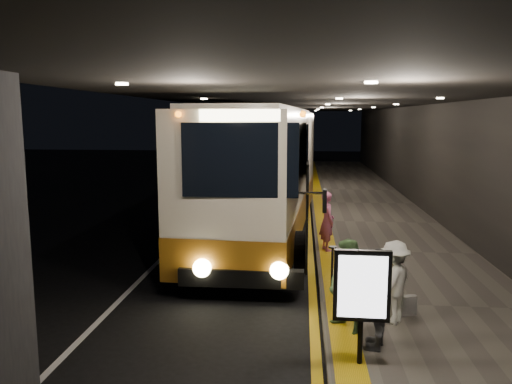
{
  "coord_description": "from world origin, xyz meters",
  "views": [
    {
      "loc": [
        2.08,
        -13.05,
        3.91
      ],
      "look_at": [
        0.72,
        1.57,
        1.7
      ],
      "focal_mm": 35.0,
      "sensor_mm": 36.0,
      "label": 1
    }
  ],
  "objects_px": {
    "passenger_boarding": "(327,221)",
    "passenger_waiting_grey": "(378,298)",
    "info_sign": "(362,288)",
    "passenger_waiting_green": "(349,286)",
    "stanchion_post": "(332,270)",
    "bag_polka": "(408,305)",
    "coach_second": "(285,154)",
    "passenger_waiting_white": "(394,282)",
    "coach_main": "(264,177)"
  },
  "relations": [
    {
      "from": "coach_main",
      "to": "bag_polka",
      "type": "bearing_deg",
      "value": -61.14
    },
    {
      "from": "info_sign",
      "to": "stanchion_post",
      "type": "distance_m",
      "value": 3.22
    },
    {
      "from": "passenger_boarding",
      "to": "passenger_waiting_grey",
      "type": "bearing_deg",
      "value": 167.17
    },
    {
      "from": "coach_second",
      "to": "passenger_waiting_white",
      "type": "height_order",
      "value": "coach_second"
    },
    {
      "from": "passenger_waiting_green",
      "to": "bag_polka",
      "type": "xyz_separation_m",
      "value": [
        1.21,
        0.82,
        -0.64
      ]
    },
    {
      "from": "passenger_waiting_green",
      "to": "passenger_waiting_grey",
      "type": "relative_size",
      "value": 0.98
    },
    {
      "from": "coach_second",
      "to": "stanchion_post",
      "type": "relative_size",
      "value": 11.89
    },
    {
      "from": "bag_polka",
      "to": "info_sign",
      "type": "relative_size",
      "value": 0.21
    },
    {
      "from": "passenger_waiting_white",
      "to": "stanchion_post",
      "type": "height_order",
      "value": "passenger_waiting_white"
    },
    {
      "from": "passenger_boarding",
      "to": "info_sign",
      "type": "xyz_separation_m",
      "value": [
        0.2,
        -6.63,
        0.37
      ]
    },
    {
      "from": "coach_second",
      "to": "bag_polka",
      "type": "distance_m",
      "value": 19.99
    },
    {
      "from": "passenger_waiting_grey",
      "to": "info_sign",
      "type": "distance_m",
      "value": 0.79
    },
    {
      "from": "passenger_boarding",
      "to": "passenger_waiting_grey",
      "type": "relative_size",
      "value": 1.01
    },
    {
      "from": "stanchion_post",
      "to": "info_sign",
      "type": "bearing_deg",
      "value": -85.44
    },
    {
      "from": "passenger_waiting_white",
      "to": "info_sign",
      "type": "height_order",
      "value": "info_sign"
    },
    {
      "from": "passenger_waiting_white",
      "to": "stanchion_post",
      "type": "relative_size",
      "value": 1.52
    },
    {
      "from": "coach_second",
      "to": "bag_polka",
      "type": "bearing_deg",
      "value": -79.23
    },
    {
      "from": "passenger_waiting_green",
      "to": "info_sign",
      "type": "xyz_separation_m",
      "value": [
        0.08,
        -1.22,
        0.39
      ]
    },
    {
      "from": "info_sign",
      "to": "stanchion_post",
      "type": "height_order",
      "value": "info_sign"
    },
    {
      "from": "passenger_waiting_white",
      "to": "info_sign",
      "type": "relative_size",
      "value": 0.85
    },
    {
      "from": "passenger_boarding",
      "to": "bag_polka",
      "type": "bearing_deg",
      "value": 178.24
    },
    {
      "from": "bag_polka",
      "to": "coach_second",
      "type": "bearing_deg",
      "value": 98.8
    },
    {
      "from": "coach_second",
      "to": "passenger_boarding",
      "type": "relative_size",
      "value": 7.1
    },
    {
      "from": "passenger_waiting_green",
      "to": "passenger_waiting_grey",
      "type": "distance_m",
      "value": 0.74
    },
    {
      "from": "passenger_waiting_green",
      "to": "passenger_waiting_grey",
      "type": "height_order",
      "value": "passenger_waiting_grey"
    },
    {
      "from": "coach_second",
      "to": "passenger_waiting_grey",
      "type": "xyz_separation_m",
      "value": [
        2.26,
        -21.13,
        -0.81
      ]
    },
    {
      "from": "passenger_boarding",
      "to": "stanchion_post",
      "type": "bearing_deg",
      "value": 161.23
    },
    {
      "from": "passenger_waiting_white",
      "to": "passenger_waiting_green",
      "type": "bearing_deg",
      "value": -29.71
    },
    {
      "from": "coach_second",
      "to": "passenger_waiting_white",
      "type": "bearing_deg",
      "value": -80.36
    },
    {
      "from": "coach_second",
      "to": "passenger_waiting_white",
      "type": "relative_size",
      "value": 7.82
    },
    {
      "from": "info_sign",
      "to": "passenger_waiting_white",
      "type": "bearing_deg",
      "value": 66.04
    },
    {
      "from": "info_sign",
      "to": "passenger_waiting_green",
      "type": "bearing_deg",
      "value": 94.98
    },
    {
      "from": "passenger_boarding",
      "to": "passenger_waiting_white",
      "type": "distance_m",
      "value": 5.06
    },
    {
      "from": "coach_second",
      "to": "info_sign",
      "type": "bearing_deg",
      "value": -82.99
    },
    {
      "from": "passenger_waiting_white",
      "to": "coach_second",
      "type": "bearing_deg",
      "value": -139.65
    },
    {
      "from": "stanchion_post",
      "to": "coach_second",
      "type": "bearing_deg",
      "value": 95.12
    },
    {
      "from": "coach_main",
      "to": "passenger_waiting_white",
      "type": "xyz_separation_m",
      "value": [
        2.95,
        -7.34,
        -1.04
      ]
    },
    {
      "from": "info_sign",
      "to": "stanchion_post",
      "type": "relative_size",
      "value": 1.78
    },
    {
      "from": "coach_main",
      "to": "stanchion_post",
      "type": "distance_m",
      "value": 6.31
    },
    {
      "from": "passenger_boarding",
      "to": "bag_polka",
      "type": "height_order",
      "value": "passenger_boarding"
    },
    {
      "from": "stanchion_post",
      "to": "passenger_waiting_grey",
      "type": "bearing_deg",
      "value": -76.89
    },
    {
      "from": "coach_second",
      "to": "passenger_waiting_white",
      "type": "xyz_separation_m",
      "value": [
        2.7,
        -20.07,
        -0.88
      ]
    },
    {
      "from": "passenger_waiting_green",
      "to": "stanchion_post",
      "type": "distance_m",
      "value": 1.95
    },
    {
      "from": "passenger_waiting_grey",
      "to": "bag_polka",
      "type": "xyz_separation_m",
      "value": [
        0.79,
        1.43,
        -0.65
      ]
    },
    {
      "from": "coach_second",
      "to": "passenger_waiting_green",
      "type": "distance_m",
      "value": 20.62
    },
    {
      "from": "passenger_boarding",
      "to": "stanchion_post",
      "type": "distance_m",
      "value": 3.51
    },
    {
      "from": "passenger_waiting_green",
      "to": "passenger_waiting_white",
      "type": "distance_m",
      "value": 0.98
    },
    {
      "from": "passenger_waiting_green",
      "to": "stanchion_post",
      "type": "xyz_separation_m",
      "value": [
        -0.17,
        1.92,
        -0.32
      ]
    },
    {
      "from": "coach_second",
      "to": "coach_main",
      "type": "bearing_deg",
      "value": -89.14
    },
    {
      "from": "bag_polka",
      "to": "passenger_waiting_white",
      "type": "bearing_deg",
      "value": -133.4
    }
  ]
}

